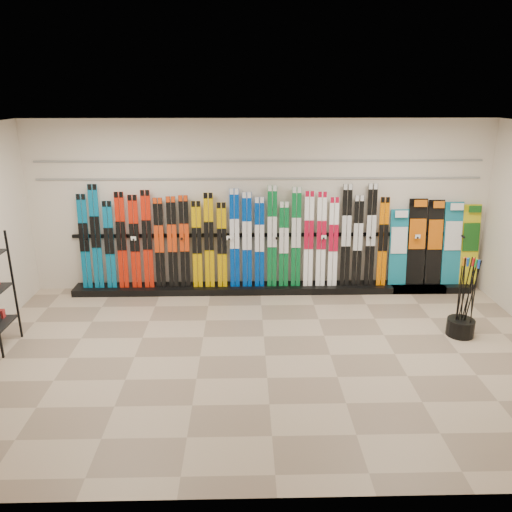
{
  "coord_description": "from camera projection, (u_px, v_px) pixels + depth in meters",
  "views": [
    {
      "loc": [
        -0.27,
        -6.01,
        3.45
      ],
      "look_at": [
        -0.1,
        1.0,
        1.1
      ],
      "focal_mm": 35.0,
      "sensor_mm": 36.0,
      "label": 1
    }
  ],
  "objects": [
    {
      "name": "pole_bin",
      "position": [
        460.0,
        327.0,
        7.33
      ],
      "size": [
        0.39,
        0.39,
        0.25
      ],
      "primitive_type": "cylinder",
      "color": "black",
      "rests_on": "floor"
    },
    {
      "name": "skis",
      "position": [
        235.0,
        241.0,
        8.67
      ],
      "size": [
        5.37,
        0.18,
        1.82
      ],
      "color": "#065C85",
      "rests_on": "ski_rack_base"
    },
    {
      "name": "back_wall",
      "position": [
        260.0,
        207.0,
        8.69
      ],
      "size": [
        8.0,
        0.0,
        8.0
      ],
      "primitive_type": "plane",
      "rotation": [
        1.57,
        0.0,
        0.0
      ],
      "color": "beige",
      "rests_on": "floor"
    },
    {
      "name": "ski_poles",
      "position": [
        466.0,
        297.0,
        7.17
      ],
      "size": [
        0.22,
        0.2,
        1.18
      ],
      "color": "black",
      "rests_on": "pole_bin"
    },
    {
      "name": "floor",
      "position": [
        265.0,
        356.0,
        6.8
      ],
      "size": [
        8.0,
        8.0,
        0.0
      ],
      "primitive_type": "plane",
      "color": "#88725E",
      "rests_on": "ground"
    },
    {
      "name": "slatwall_rail_0",
      "position": [
        260.0,
        179.0,
        8.51
      ],
      "size": [
        7.6,
        0.02,
        0.03
      ],
      "primitive_type": "cube",
      "color": "gray",
      "rests_on": "back_wall"
    },
    {
      "name": "slatwall_rail_1",
      "position": [
        260.0,
        161.0,
        8.42
      ],
      "size": [
        7.6,
        0.02,
        0.03
      ],
      "primitive_type": "cube",
      "color": "gray",
      "rests_on": "back_wall"
    },
    {
      "name": "ceiling",
      "position": [
        267.0,
        130.0,
        5.85
      ],
      "size": [
        8.0,
        8.0,
        0.0
      ],
      "primitive_type": "plane",
      "rotation": [
        3.14,
        0.0,
        0.0
      ],
      "color": "silver",
      "rests_on": "back_wall"
    },
    {
      "name": "snowboards",
      "position": [
        435.0,
        244.0,
        8.83
      ],
      "size": [
        1.6,
        0.24,
        1.53
      ],
      "color": "#14728C",
      "rests_on": "ski_rack_base"
    },
    {
      "name": "ski_rack_base",
      "position": [
        273.0,
        288.0,
        8.95
      ],
      "size": [
        8.0,
        0.4,
        0.12
      ],
      "primitive_type": "cube",
      "color": "black",
      "rests_on": "floor"
    }
  ]
}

